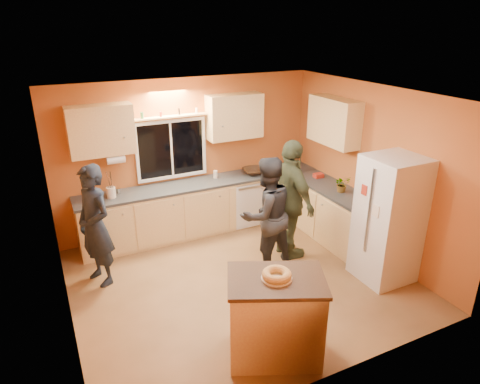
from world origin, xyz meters
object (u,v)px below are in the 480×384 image
person_left (95,226)px  person_right (290,200)px  island (275,317)px  refrigerator (389,220)px  person_center (266,215)px

person_left → person_right: bearing=55.3°
island → person_left: (-1.47, 2.32, 0.36)m
refrigerator → person_right: size_ratio=0.97×
person_left → person_center: size_ratio=1.00×
refrigerator → person_right: 1.42m
refrigerator → person_center: bearing=145.6°
refrigerator → person_right: person_right is taller
person_center → person_right: person_right is taller
refrigerator → person_left: size_ratio=1.04×
person_left → person_right: size_ratio=0.93×
person_right → refrigerator: bearing=-143.1°
island → person_center: person_center is taller
person_center → refrigerator: bearing=139.9°
island → person_center: bearing=88.5°
refrigerator → person_center: size_ratio=1.05×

